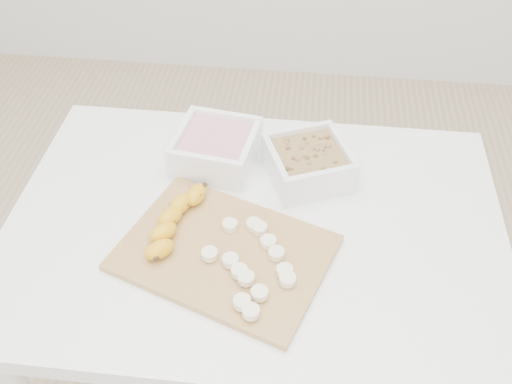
# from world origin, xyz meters

# --- Properties ---
(table) EXTENTS (1.00, 0.70, 0.75)m
(table) POSITION_xyz_m (0.00, 0.00, 0.65)
(table) COLOR white
(table) RESTS_ON ground
(bowl_yogurt) EXTENTS (0.19, 0.19, 0.08)m
(bowl_yogurt) POSITION_xyz_m (-0.11, 0.18, 0.79)
(bowl_yogurt) COLOR white
(bowl_yogurt) RESTS_ON table
(bowl_granola) EXTENTS (0.21, 0.21, 0.08)m
(bowl_granola) POSITION_xyz_m (0.10, 0.15, 0.79)
(bowl_granola) COLOR white
(bowl_granola) RESTS_ON table
(cutting_board) EXTENTS (0.45, 0.39, 0.01)m
(cutting_board) POSITION_xyz_m (-0.05, -0.09, 0.76)
(cutting_board) COLOR #AF8846
(cutting_board) RESTS_ON table
(banana) EXTENTS (0.14, 0.21, 0.03)m
(banana) POSITION_xyz_m (-0.15, -0.04, 0.78)
(banana) COLOR orange
(banana) RESTS_ON cutting_board
(banana_slices) EXTENTS (0.18, 0.23, 0.02)m
(banana_slices) POSITION_xyz_m (0.01, -0.12, 0.77)
(banana_slices) COLOR #F7E6BE
(banana_slices) RESTS_ON cutting_board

